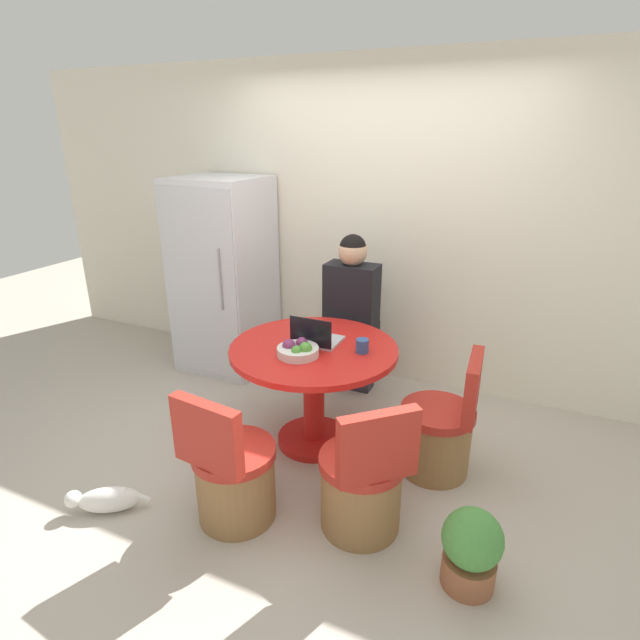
% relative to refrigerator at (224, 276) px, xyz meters
% --- Properties ---
extents(ground_plane, '(12.00, 12.00, 0.00)m').
position_rel_refrigerator_xyz_m(ground_plane, '(1.32, -1.06, -0.85)').
color(ground_plane, '#B2A899').
extents(wall_back, '(7.00, 0.06, 2.60)m').
position_rel_refrigerator_xyz_m(wall_back, '(1.32, 0.40, 0.45)').
color(wall_back, silver).
rests_on(wall_back, ground_plane).
extents(refrigerator, '(0.74, 0.71, 1.69)m').
position_rel_refrigerator_xyz_m(refrigerator, '(0.00, 0.00, 0.00)').
color(refrigerator, silver).
rests_on(refrigerator, ground_plane).
extents(dining_table, '(1.10, 1.10, 0.73)m').
position_rel_refrigerator_xyz_m(dining_table, '(1.26, -0.82, -0.31)').
color(dining_table, red).
rests_on(dining_table, ground_plane).
extents(chair_near_camera, '(0.46, 0.47, 0.81)m').
position_rel_refrigerator_xyz_m(chair_near_camera, '(1.16, -1.67, -0.57)').
color(chair_near_camera, olive).
rests_on(chair_near_camera, ground_plane).
extents(chair_right_side, '(0.46, 0.46, 0.81)m').
position_rel_refrigerator_xyz_m(chair_right_side, '(2.11, -0.77, -0.57)').
color(chair_right_side, olive).
rests_on(chair_right_side, ground_plane).
extents(chair_near_right_corner, '(0.53, 0.53, 0.81)m').
position_rel_refrigerator_xyz_m(chair_near_right_corner, '(1.84, -1.44, -0.57)').
color(chair_near_right_corner, olive).
rests_on(chair_near_right_corner, ground_plane).
extents(person_seated, '(0.40, 0.37, 1.33)m').
position_rel_refrigerator_xyz_m(person_seated, '(1.24, -0.05, -0.11)').
color(person_seated, '#2D2D38').
rests_on(person_seated, ground_plane).
extents(laptop, '(0.29, 0.25, 0.20)m').
position_rel_refrigerator_xyz_m(laptop, '(1.25, -0.77, -0.08)').
color(laptop, '#B7B7BC').
rests_on(laptop, dining_table).
extents(fruit_bowl, '(0.26, 0.26, 0.10)m').
position_rel_refrigerator_xyz_m(fruit_bowl, '(1.23, -0.99, -0.08)').
color(fruit_bowl, beige).
rests_on(fruit_bowl, dining_table).
extents(coffee_cup, '(0.08, 0.08, 0.09)m').
position_rel_refrigerator_xyz_m(coffee_cup, '(1.58, -0.78, -0.07)').
color(coffee_cup, '#2D4C84').
rests_on(coffee_cup, dining_table).
extents(cat, '(0.41, 0.29, 0.15)m').
position_rel_refrigerator_xyz_m(cat, '(0.47, -1.94, -0.77)').
color(cat, white).
rests_on(cat, ground_plane).
extents(potted_plant, '(0.29, 0.29, 0.42)m').
position_rel_refrigerator_xyz_m(potted_plant, '(2.43, -1.58, -0.63)').
color(potted_plant, '#935638').
rests_on(potted_plant, ground_plane).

